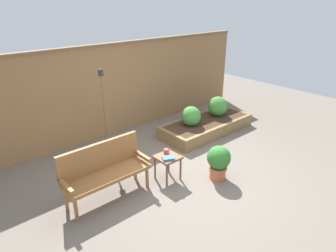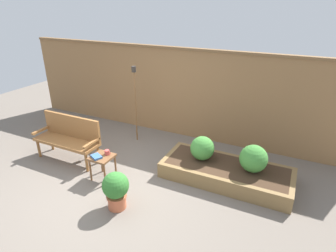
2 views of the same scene
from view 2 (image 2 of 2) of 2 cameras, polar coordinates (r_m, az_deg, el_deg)
ground_plane at (r=5.35m, az=-11.36°, el=-11.91°), size 14.00×14.00×0.00m
fence_back at (r=6.87m, az=0.86°, el=7.09°), size 8.40×0.14×2.16m
garden_bench at (r=6.21m, az=-19.57°, el=-1.72°), size 1.44×0.48×0.94m
side_table at (r=5.39m, az=-13.28°, el=-6.78°), size 0.40×0.40×0.48m
cup_on_table at (r=5.36m, az=-12.32°, el=-5.27°), size 0.13×0.09×0.09m
book_on_table at (r=5.32m, az=-14.42°, el=-6.07°), size 0.25×0.23×0.04m
potted_boxwood at (r=4.64m, az=-10.61°, el=-12.46°), size 0.43×0.43×0.65m
raised_planter_bed at (r=5.45m, az=11.75°, el=-9.30°), size 2.40×1.00×0.30m
shrub_near_bench at (r=5.41m, az=7.01°, el=-4.52°), size 0.46×0.46×0.46m
shrub_far_corner at (r=5.22m, az=17.06°, el=-6.39°), size 0.50×0.50×0.50m
tiki_torch at (r=6.44m, az=-6.78°, el=7.00°), size 0.10×0.10×1.81m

